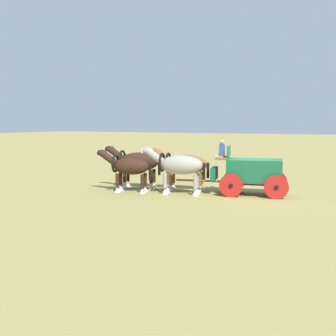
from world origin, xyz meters
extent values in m
plane|color=#9E8C4C|center=(0.00, 0.00, 0.00)|extent=(220.00, 220.00, 0.00)
cube|color=#195B38|center=(0.00, 0.00, 1.21)|extent=(2.86, 2.01, 1.10)
cube|color=brown|center=(1.51, 0.34, 1.80)|extent=(0.84, 1.42, 0.12)
cube|color=#195B38|center=(1.90, 0.43, 1.01)|extent=(0.49, 1.21, 0.60)
cube|color=#195B38|center=(1.22, 0.27, 2.14)|extent=(0.35, 1.32, 0.55)
cube|color=red|center=(0.00, 0.00, 0.56)|extent=(2.83, 0.78, 0.16)
cylinder|color=red|center=(0.83, 1.05, 0.56)|extent=(1.11, 0.32, 1.12)
cylinder|color=black|center=(0.83, 1.05, 0.56)|extent=(0.23, 0.22, 0.20)
cylinder|color=red|center=(1.20, -0.59, 0.56)|extent=(1.11, 0.32, 1.12)
cylinder|color=black|center=(1.20, -0.59, 0.56)|extent=(0.23, 0.22, 0.20)
cylinder|color=red|center=(-1.20, 0.59, 0.56)|extent=(1.11, 0.32, 1.12)
cylinder|color=black|center=(-1.20, 0.59, 0.56)|extent=(0.23, 0.22, 0.20)
cylinder|color=red|center=(-0.83, -1.05, 0.56)|extent=(1.11, 0.32, 1.12)
cylinder|color=black|center=(-0.83, -1.05, 0.56)|extent=(0.23, 0.22, 0.20)
cylinder|color=brown|center=(2.54, 0.57, 0.61)|extent=(2.56, 0.66, 0.10)
cube|color=#BCB293|center=(1.56, 0.68, 1.94)|extent=(0.46, 0.40, 0.16)
cube|color=#334C99|center=(1.44, 0.66, 2.22)|extent=(0.31, 0.40, 0.55)
sphere|color=tan|center=(1.44, 0.66, 2.60)|extent=(0.22, 0.22, 0.22)
ellipsoid|color=#9E998E|center=(3.28, 1.40, 1.46)|extent=(2.32, 1.39, 0.94)
cylinder|color=#9E998E|center=(3.96, 1.82, 0.69)|extent=(0.18, 0.18, 0.74)
cone|color=silver|center=(3.96, 1.82, 0.16)|extent=(0.30, 0.30, 0.32)
cylinder|color=#9E998E|center=(4.07, 1.31, 0.69)|extent=(0.18, 0.18, 0.74)
cone|color=silver|center=(4.07, 1.31, 0.16)|extent=(0.30, 0.30, 0.32)
cylinder|color=#9E998E|center=(2.48, 1.49, 0.69)|extent=(0.18, 0.18, 0.74)
cone|color=silver|center=(2.48, 1.49, 0.16)|extent=(0.30, 0.30, 0.32)
cylinder|color=#9E998E|center=(2.59, 0.98, 0.69)|extent=(0.18, 0.18, 0.74)
cone|color=silver|center=(2.59, 0.98, 0.16)|extent=(0.30, 0.30, 0.32)
cylinder|color=#9E998E|center=(4.59, 1.69, 1.86)|extent=(1.00, 0.56, 0.81)
ellipsoid|color=#9E998E|center=(4.95, 1.77, 2.12)|extent=(0.64, 0.38, 0.32)
cube|color=silver|center=(5.22, 1.83, 2.12)|extent=(0.08, 0.11, 0.24)
torus|color=black|center=(4.23, 1.61, 1.56)|extent=(0.33, 0.97, 0.97)
cylinder|color=black|center=(2.17, 1.15, 1.16)|extent=(0.14, 0.14, 0.80)
ellipsoid|color=brown|center=(3.56, 0.13, 1.37)|extent=(2.34, 1.42, 0.97)
cylinder|color=brown|center=(4.24, 0.56, 0.62)|extent=(0.18, 0.18, 0.67)
cone|color=silver|center=(4.24, 0.56, 0.14)|extent=(0.30, 0.30, 0.29)
cylinder|color=brown|center=(4.36, 0.03, 0.62)|extent=(0.18, 0.18, 0.67)
cone|color=silver|center=(4.36, 0.03, 0.14)|extent=(0.30, 0.30, 0.29)
cylinder|color=brown|center=(2.76, 0.22, 0.62)|extent=(0.18, 0.18, 0.67)
cone|color=silver|center=(2.76, 0.22, 0.14)|extent=(0.30, 0.30, 0.29)
cylinder|color=brown|center=(2.87, -0.30, 0.62)|extent=(0.18, 0.18, 0.67)
cone|color=silver|center=(2.87, -0.30, 0.14)|extent=(0.30, 0.30, 0.29)
cylinder|color=brown|center=(4.87, 0.42, 1.77)|extent=(1.00, 0.56, 0.81)
ellipsoid|color=brown|center=(5.23, 0.50, 2.03)|extent=(0.64, 0.38, 0.32)
cube|color=silver|center=(5.51, 0.56, 2.03)|extent=(0.08, 0.11, 0.24)
torus|color=black|center=(4.51, 0.34, 1.47)|extent=(0.33, 1.00, 0.99)
cylinder|color=black|center=(2.45, -0.12, 1.07)|extent=(0.14, 0.14, 0.80)
ellipsoid|color=#331E14|center=(5.81, 1.96, 1.33)|extent=(2.05, 1.27, 0.88)
cylinder|color=#331E14|center=(6.41, 2.34, 0.62)|extent=(0.18, 0.18, 0.67)
cone|color=silver|center=(6.41, 2.34, 0.14)|extent=(0.30, 0.30, 0.29)
cylinder|color=#331E14|center=(6.52, 1.87, 0.62)|extent=(0.18, 0.18, 0.67)
cone|color=silver|center=(6.52, 1.87, 0.14)|extent=(0.30, 0.30, 0.29)
cylinder|color=#331E14|center=(5.11, 2.05, 0.62)|extent=(0.18, 0.18, 0.67)
cone|color=silver|center=(5.11, 2.05, 0.14)|extent=(0.30, 0.30, 0.29)
cylinder|color=#331E14|center=(5.22, 1.58, 0.62)|extent=(0.18, 0.18, 0.67)
cone|color=silver|center=(5.22, 1.58, 0.14)|extent=(0.30, 0.30, 0.29)
cylinder|color=#331E14|center=(7.01, 2.23, 1.72)|extent=(1.00, 0.56, 0.81)
ellipsoid|color=#331E14|center=(7.37, 2.31, 1.98)|extent=(0.64, 0.38, 0.32)
cube|color=silver|center=(7.64, 2.37, 1.98)|extent=(0.08, 0.11, 0.24)
torus|color=black|center=(6.65, 2.15, 1.43)|extent=(0.32, 0.92, 0.91)
cylinder|color=black|center=(4.83, 1.75, 1.03)|extent=(0.14, 0.14, 0.80)
ellipsoid|color=#331E14|center=(6.10, 0.69, 1.44)|extent=(2.31, 1.43, 0.99)
cylinder|color=#331E14|center=(6.77, 1.12, 0.67)|extent=(0.18, 0.18, 0.72)
cone|color=silver|center=(6.77, 1.12, 0.15)|extent=(0.30, 0.30, 0.31)
cylinder|color=#331E14|center=(6.89, 0.59, 0.67)|extent=(0.18, 0.18, 0.72)
cone|color=silver|center=(6.89, 0.59, 0.15)|extent=(0.30, 0.30, 0.31)
cylinder|color=#331E14|center=(5.31, 0.80, 0.67)|extent=(0.18, 0.18, 0.72)
cone|color=silver|center=(5.31, 0.80, 0.15)|extent=(0.30, 0.30, 0.31)
cylinder|color=#331E14|center=(5.42, 0.27, 0.67)|extent=(0.18, 0.18, 0.72)
cone|color=silver|center=(5.42, 0.27, 0.15)|extent=(0.30, 0.30, 0.31)
cylinder|color=#331E14|center=(7.40, 0.98, 1.85)|extent=(1.00, 0.56, 0.81)
ellipsoid|color=#331E14|center=(7.76, 1.07, 2.11)|extent=(0.64, 0.38, 0.32)
cube|color=silver|center=(8.03, 1.13, 2.11)|extent=(0.08, 0.11, 0.24)
torus|color=black|center=(7.04, 0.90, 1.54)|extent=(0.34, 1.01, 1.01)
cylinder|color=black|center=(5.00, 0.45, 1.14)|extent=(0.14, 0.14, 0.80)
camera|label=1|loc=(-4.91, 19.05, 3.52)|focal=42.59mm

